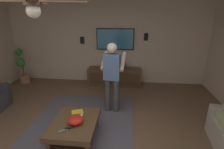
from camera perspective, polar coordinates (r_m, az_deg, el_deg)
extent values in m
cube|color=#BCA893|center=(5.73, -1.72, 10.51)|extent=(0.10, 6.58, 2.65)
cube|color=#514C56|center=(3.67, -10.90, -18.17)|extent=(3.11, 2.17, 0.01)
cube|color=#513823|center=(3.32, -12.29, -15.52)|extent=(1.00, 0.80, 0.10)
cylinder|color=#513823|center=(3.69, -5.13, -14.86)|extent=(0.07, 0.07, 0.30)
cylinder|color=#513823|center=(3.85, -14.82, -13.90)|extent=(0.07, 0.07, 0.30)
cylinder|color=#513823|center=(3.24, -20.22, -21.81)|extent=(0.07, 0.07, 0.30)
cube|color=#452F1E|center=(3.46, -11.97, -18.91)|extent=(0.88, 0.68, 0.03)
cube|color=#513823|center=(5.65, 0.77, -0.65)|extent=(0.44, 1.70, 0.55)
cube|color=#412C1C|center=(5.44, 0.56, -1.47)|extent=(0.01, 1.56, 0.39)
cube|color=black|center=(5.60, 1.05, 11.58)|extent=(0.05, 1.19, 0.67)
cube|color=teal|center=(5.57, 1.02, 11.54)|extent=(0.01, 1.13, 0.61)
cylinder|color=#3F3F3F|center=(4.06, 1.37, -7.05)|extent=(0.14, 0.14, 0.82)
cylinder|color=#3F3F3F|center=(4.10, -1.40, -6.79)|extent=(0.14, 0.14, 0.82)
cube|color=slate|center=(3.82, -0.02, 2.51)|extent=(0.26, 0.38, 0.58)
sphere|color=beige|center=(3.72, -0.02, 8.71)|extent=(0.22, 0.22, 0.22)
cylinder|color=beige|center=(3.93, 3.68, 4.32)|extent=(0.48, 0.14, 0.37)
cylinder|color=beige|center=(4.01, -2.57, 4.67)|extent=(0.48, 0.14, 0.37)
cube|color=white|center=(4.18, 1.07, 3.88)|extent=(0.05, 0.05, 0.16)
cylinder|color=#9E6B4C|center=(6.53, -26.81, -1.32)|extent=(0.32, 0.32, 0.27)
cylinder|color=brown|center=(6.42, -27.30, 1.67)|extent=(0.04, 0.04, 0.44)
sphere|color=#2D6B28|center=(6.26, -28.20, 4.06)|extent=(0.23, 0.23, 0.23)
sphere|color=#2D6B28|center=(6.20, -27.87, 3.41)|extent=(0.26, 0.26, 0.26)
sphere|color=#2D6B28|center=(6.31, -28.55, 6.61)|extent=(0.24, 0.24, 0.24)
ellipsoid|color=red|center=(3.20, -11.89, -14.49)|extent=(0.27, 0.27, 0.12)
cube|color=white|center=(3.40, -10.05, -13.07)|extent=(0.15, 0.04, 0.02)
cube|color=black|center=(3.12, -13.96, -16.79)|extent=(0.13, 0.14, 0.02)
cube|color=slate|center=(3.09, -15.77, -17.39)|extent=(0.12, 0.15, 0.02)
cube|color=gold|center=(3.49, -11.34, -12.19)|extent=(0.23, 0.26, 0.04)
sphere|color=teal|center=(5.53, 3.63, 3.05)|extent=(0.22, 0.22, 0.22)
cube|color=black|center=(5.60, 11.16, 12.08)|extent=(0.06, 0.12, 0.22)
cube|color=black|center=(5.80, -9.79, 11.10)|extent=(0.06, 0.12, 0.22)
cylinder|color=#4C3828|center=(2.23, -24.88, 21.04)|extent=(0.20, 0.20, 0.08)
sphere|color=silver|center=(2.23, -24.49, 18.50)|extent=(0.16, 0.16, 0.16)
cube|color=brown|center=(2.55, -23.17, 20.87)|extent=(0.57, 0.27, 0.02)
cube|color=brown|center=(2.33, -32.91, 19.67)|extent=(0.26, 0.57, 0.02)
cube|color=brown|center=(2.19, -16.11, 22.07)|extent=(0.27, 0.57, 0.02)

